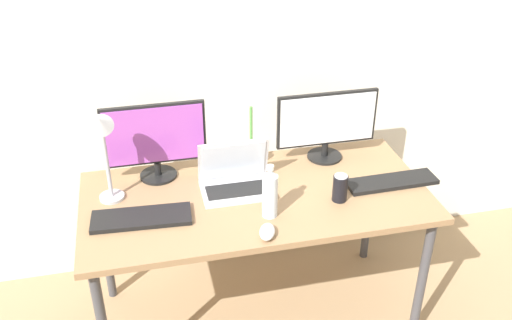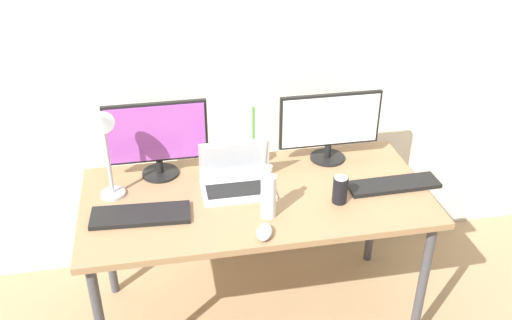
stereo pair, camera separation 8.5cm
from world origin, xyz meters
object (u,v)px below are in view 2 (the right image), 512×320
object	(u,v)px
bamboo_vase	(253,153)
monitor_center	(330,124)
keyboard_main	(141,215)
laptop_silver	(236,178)
monitor_left	(157,137)
keyboard_aux	(393,185)
desk_lamp	(103,137)
water_bottle	(268,193)
mouse_by_keyboard	(264,232)
work_desk	(256,206)
soda_can_near_keyboard	(340,190)

from	to	relation	value
bamboo_vase	monitor_center	bearing A→B (deg)	-0.03
keyboard_main	laptop_silver	bearing A→B (deg)	22.50
monitor_left	keyboard_aux	distance (m)	1.11
laptop_silver	bamboo_vase	xyz separation A→B (m)	(0.11, 0.18, 0.02)
bamboo_vase	desk_lamp	xyz separation A→B (m)	(-0.67, -0.18, 0.24)
monitor_center	keyboard_aux	world-z (taller)	monitor_center
laptop_silver	water_bottle	world-z (taller)	water_bottle
monitor_center	mouse_by_keyboard	xyz separation A→B (m)	(-0.43, -0.55, -0.17)
work_desk	keyboard_aux	size ratio (longest dim) A/B	3.65
keyboard_aux	bamboo_vase	bearing A→B (deg)	152.16
keyboard_main	soda_can_near_keyboard	world-z (taller)	soda_can_near_keyboard
soda_can_near_keyboard	desk_lamp	bearing A→B (deg)	168.75
keyboard_main	soda_can_near_keyboard	distance (m)	0.87
laptop_silver	keyboard_aux	xyz separation A→B (m)	(0.71, -0.12, -0.04)
work_desk	desk_lamp	distance (m)	0.74
keyboard_main	water_bottle	size ratio (longest dim) A/B	1.70
work_desk	keyboard_main	size ratio (longest dim) A/B	3.73
work_desk	bamboo_vase	bearing A→B (deg)	82.35
work_desk	keyboard_aux	distance (m)	0.64
laptop_silver	desk_lamp	xyz separation A→B (m)	(-0.55, 0.00, 0.26)
soda_can_near_keyboard	monitor_center	bearing A→B (deg)	80.93
monitor_center	water_bottle	bearing A→B (deg)	-133.01
work_desk	laptop_silver	xyz separation A→B (m)	(-0.08, 0.07, 0.12)
keyboard_aux	work_desk	bearing A→B (deg)	174.14
mouse_by_keyboard	soda_can_near_keyboard	xyz separation A→B (m)	(0.37, 0.18, 0.04)
laptop_silver	soda_can_near_keyboard	bearing A→B (deg)	-24.33
water_bottle	soda_can_near_keyboard	size ratio (longest dim) A/B	1.95
laptop_silver	water_bottle	distance (m)	0.26
keyboard_aux	mouse_by_keyboard	xyz separation A→B (m)	(-0.66, -0.25, 0.01)
keyboard_aux	bamboo_vase	xyz separation A→B (m)	(-0.60, 0.30, 0.06)
keyboard_main	bamboo_vase	xyz separation A→B (m)	(0.55, 0.33, 0.06)
laptop_silver	bamboo_vase	bearing A→B (deg)	58.16
laptop_silver	mouse_by_keyboard	distance (m)	0.38
work_desk	laptop_silver	size ratio (longest dim) A/B	4.81
monitor_center	mouse_by_keyboard	distance (m)	0.72
monitor_center	desk_lamp	size ratio (longest dim) A/B	1.07
work_desk	water_bottle	world-z (taller)	water_bottle
keyboard_aux	keyboard_main	bearing A→B (deg)	-179.84
work_desk	desk_lamp	bearing A→B (deg)	173.51
monitor_left	monitor_center	xyz separation A→B (m)	(0.83, -0.00, -0.01)
soda_can_near_keyboard	work_desk	bearing A→B (deg)	160.56
water_bottle	monitor_left	bearing A→B (deg)	136.07
work_desk	keyboard_main	distance (m)	0.52
keyboard_aux	soda_can_near_keyboard	size ratio (longest dim) A/B	3.39
monitor_center	desk_lamp	bearing A→B (deg)	-170.34
mouse_by_keyboard	water_bottle	bearing A→B (deg)	90.73
monitor_center	keyboard_main	world-z (taller)	monitor_center
keyboard_main	soda_can_near_keyboard	xyz separation A→B (m)	(0.86, -0.04, 0.05)
monitor_left	laptop_silver	xyz separation A→B (m)	(0.34, -0.18, -0.15)
keyboard_main	keyboard_aux	distance (m)	1.15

